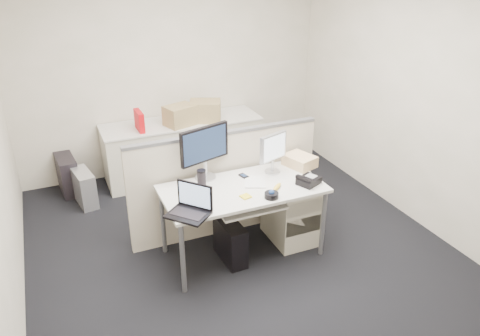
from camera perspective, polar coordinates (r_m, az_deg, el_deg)
name	(u,v)px	position (r m, az deg, el deg)	size (l,w,h in m)	color
floor	(242,253)	(4.73, 0.30, -10.27)	(4.00, 4.50, 0.01)	black
wall_back	(172,68)	(6.13, -8.34, 11.96)	(4.00, 0.02, 2.70)	#B3AE96
wall_front	(434,276)	(2.44, 22.62, -12.08)	(4.00, 0.02, 2.70)	#B3AE96
wall_right	(421,98)	(5.19, 21.24, 8.01)	(0.02, 4.50, 2.70)	#B3AE96
desk	(243,194)	(4.37, 0.32, -3.14)	(1.50, 0.75, 0.73)	beige
keyboard_tray	(251,207)	(4.25, 1.30, -4.73)	(0.62, 0.32, 0.02)	beige
drawer_pedestal	(290,210)	(4.80, 6.12, -5.16)	(0.40, 0.55, 0.65)	#BDB9A4
cubicle_partition	(225,184)	(4.79, -1.82, -1.99)	(2.00, 0.06, 1.10)	beige
back_counter	(183,149)	(6.14, -6.95, 2.33)	(2.00, 0.60, 0.72)	#BDB9A4
monitor_main	(205,153)	(4.41, -4.32, 1.84)	(0.53, 0.20, 0.53)	black
monitor_small	(273,154)	(4.56, 4.03, 1.75)	(0.33, 0.16, 0.40)	#B7B7BC
laptop	(187,203)	(3.86, -6.45, -4.22)	(0.33, 0.25, 0.25)	black
trackball	(271,195)	(4.17, 3.86, -3.33)	(0.13, 0.13, 0.05)	black
desk_phone	(309,181)	(4.44, 8.38, -1.54)	(0.20, 0.17, 0.06)	black
paper_stack	(255,182)	(4.43, 1.87, -1.70)	(0.19, 0.25, 0.01)	silver
sticky_pad	(246,196)	(4.17, 0.69, -3.49)	(0.09, 0.09, 0.01)	gold
travel_mug	(202,180)	(4.31, -4.70, -1.43)	(0.08, 0.08, 0.17)	black
banana	(277,187)	(4.32, 4.53, -2.31)	(0.17, 0.04, 0.04)	yellow
cellphone	(244,176)	(4.54, 0.47, -0.98)	(0.06, 0.11, 0.01)	black
manila_folders	(300,161)	(4.77, 7.29, 0.88)	(0.23, 0.30, 0.11)	#F1CA8F
keyboard	(254,201)	(4.29, 1.69, -4.08)	(0.46, 0.16, 0.03)	black
pc_tower_desk	(230,241)	(4.52, -1.19, -8.93)	(0.17, 0.43, 0.40)	black
pc_tower_spare_dark	(67,174)	(6.09, -20.30, -0.72)	(0.20, 0.49, 0.46)	black
pc_tower_spare_silver	(84,188)	(5.74, -18.45, -2.31)	(0.18, 0.44, 0.41)	#B7B7BC
cardboard_box_left	(180,116)	(5.85, -7.33, 6.28)	(0.36, 0.27, 0.27)	tan
cardboard_box_right	(205,112)	(5.97, -4.26, 6.88)	(0.38, 0.30, 0.28)	tan
red_binder	(139,122)	(5.76, -12.17, 5.56)	(0.06, 0.28, 0.26)	#BB0910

